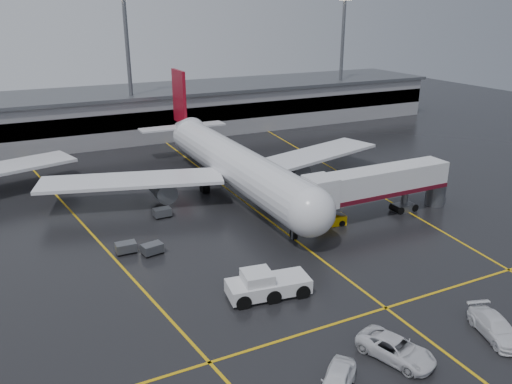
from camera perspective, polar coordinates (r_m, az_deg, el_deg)
name	(u,v)px	position (r m, az deg, el deg)	size (l,w,h in m)	color
ground	(264,216)	(60.61, 0.86, -2.70)	(220.00, 220.00, 0.00)	black
apron_line_centre	(264,216)	(60.60, 0.86, -2.69)	(0.25, 90.00, 0.02)	gold
apron_line_stop	(386,308)	(44.34, 14.25, -12.40)	(60.00, 0.25, 0.02)	gold
apron_line_left	(75,216)	(64.36, -19.49, -2.51)	(0.25, 70.00, 0.02)	gold
apron_line_right	(340,173)	(77.56, 9.36, 2.13)	(0.25, 70.00, 0.02)	gold
terminal	(151,111)	(102.77, -11.56, 8.81)	(122.00, 19.00, 8.60)	gray
light_mast_mid	(128,61)	(94.48, -14.01, 13.93)	(3.00, 1.20, 25.45)	#595B60
light_mast_right	(342,52)	(113.18, 9.55, 15.11)	(3.00, 1.20, 25.45)	#595B60
main_airliner	(230,161)	(67.50, -2.89, 3.44)	(48.80, 45.60, 14.10)	silver
jet_bridge	(379,185)	(60.79, 13.52, 0.76)	(19.90, 3.40, 6.05)	silver
pushback_tractor	(266,285)	(44.17, 1.13, -10.35)	(7.36, 3.89, 2.52)	silver
belt_loader	(330,220)	(58.60, 8.19, -3.13)	(3.81, 2.19, 2.29)	#CE9B04
service_van_a	(396,349)	(38.60, 15.32, -16.51)	(2.57, 5.57, 1.55)	silver
service_van_b	(496,327)	(43.31, 25.13, -13.48)	(2.16, 5.31, 1.54)	silver
service_van_d	(337,381)	(35.18, 9.00, -20.06)	(1.82, 4.53, 1.54)	white
baggage_cart_a	(152,248)	(52.32, -11.46, -6.17)	(2.20, 1.64, 1.12)	#595B60
baggage_cart_b	(126,247)	(53.15, -14.28, -5.98)	(2.04, 1.37, 1.12)	#595B60
baggage_cart_c	(162,212)	(61.08, -10.39, -2.23)	(2.03, 1.35, 1.12)	#595B60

